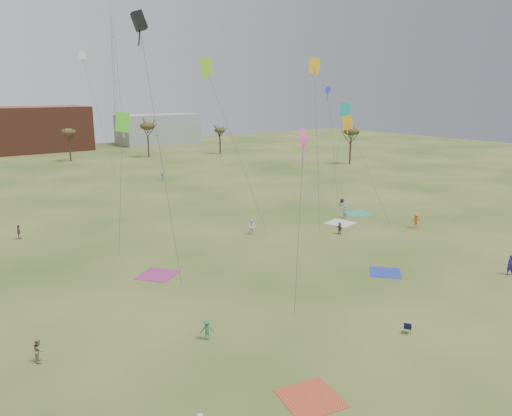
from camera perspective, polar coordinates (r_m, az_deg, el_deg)
ground at (r=39.97m, az=10.45°, el=-10.99°), size 260.00×260.00×0.00m
flyer_near_center at (r=34.24m, az=-5.74°, el=-13.89°), size 1.07×0.89×1.44m
flyer_near_right at (r=50.50m, az=27.54°, el=-5.92°), size 0.82×0.78×1.88m
spectator_fore_b at (r=34.36m, az=-23.99°, el=-14.91°), size 0.72×0.84×1.52m
spectator_fore_c at (r=58.16m, az=9.70°, el=-2.33°), size 0.62×1.36×1.41m
flyer_mid_b at (r=62.74m, az=18.14°, el=-1.43°), size 1.34×1.36×1.87m
flyer_mid_c at (r=65.38m, az=10.26°, el=-0.43°), size 0.69×0.51×1.72m
spectator_mid_d at (r=61.62m, az=-25.90°, el=-2.52°), size 0.64×1.03×1.63m
spectator_mid_e at (r=57.07m, az=-0.48°, el=-2.22°), size 1.12×1.05×1.83m
flyer_far_c at (r=92.46m, az=-10.90°, el=3.54°), size 0.91×1.03×1.38m
blanket_red at (r=28.95m, az=6.38°, el=-21.20°), size 3.65×3.65×0.03m
blanket_blue at (r=47.24m, az=14.81°, el=-7.28°), size 3.92×3.92×0.03m
blanket_cream at (r=63.04m, az=9.79°, el=-1.74°), size 3.76×3.76×0.03m
blanket_plum at (r=46.01m, az=-11.38°, el=-7.66°), size 4.42×4.42×0.03m
blanket_olive at (r=68.41m, az=11.70°, el=-0.62°), size 4.55×4.55×0.03m
camp_chair_center at (r=36.57m, az=17.24°, el=-13.39°), size 0.72×0.70×0.87m
camp_chair_right at (r=72.75m, az=9.93°, el=0.52°), size 0.72×0.70×0.87m
kites_aloft at (r=60.24m, az=-13.54°, el=14.72°), size 60.07×63.99×21.96m
tree_line at (r=106.82m, az=-23.42°, el=7.46°), size 117.44×49.32×8.91m
building_brick at (r=148.38m, az=-24.13°, el=8.40°), size 26.00×16.00×12.00m
building_grey at (r=157.91m, az=-11.33°, el=9.01°), size 24.00×12.00×9.00m
radio_tower at (r=160.01m, az=-16.03°, el=14.09°), size 1.51×1.72×41.00m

